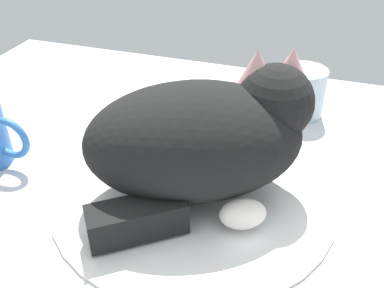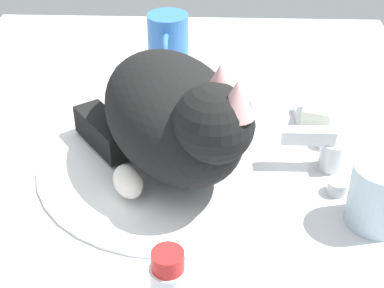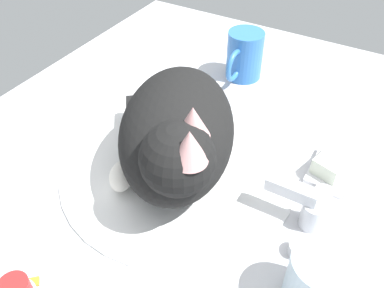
{
  "view_description": "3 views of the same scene",
  "coord_description": "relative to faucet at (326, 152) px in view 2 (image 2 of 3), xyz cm",
  "views": [
    {
      "loc": [
        13.85,
        -43.04,
        38.19
      ],
      "look_at": [
        -0.48,
        0.72,
        7.06
      ],
      "focal_mm": 41.04,
      "sensor_mm": 36.0,
      "label": 1
    },
    {
      "loc": [
        65.89,
        5.16,
        47.64
      ],
      "look_at": [
        2.33,
        2.73,
        5.03
      ],
      "focal_mm": 54.41,
      "sensor_mm": 36.0,
      "label": 2
    },
    {
      "loc": [
        39.43,
        25.26,
        46.89
      ],
      "look_at": [
        1.21,
        3.2,
        7.81
      ],
      "focal_mm": 38.36,
      "sensor_mm": 36.0,
      "label": 3
    }
  ],
  "objects": [
    {
      "name": "coffee_mug",
      "position": [
        -30.49,
        -23.76,
        2.34
      ],
      "size": [
        11.82,
        7.35,
        9.9
      ],
      "color": "#3372C6",
      "rests_on": "ground_plane"
    },
    {
      "name": "soap_dish",
      "position": [
        -11.24,
        0.6,
        -2.01
      ],
      "size": [
        9.0,
        6.4,
        1.2
      ],
      "primitive_type": "cube",
      "color": "white",
      "rests_on": "ground_plane"
    },
    {
      "name": "rinse_cup",
      "position": [
        11.0,
        4.56,
        1.51
      ],
      "size": [
        7.42,
        7.42,
        8.24
      ],
      "color": "silver",
      "rests_on": "ground_plane"
    },
    {
      "name": "soap_bar",
      "position": [
        -11.24,
        0.6,
        -0.1
      ],
      "size": [
        7.43,
        5.92,
        2.61
      ],
      "primitive_type": "cube",
      "rotation": [
        0.0,
        0.0,
        -0.28
      ],
      "color": "silver",
      "rests_on": "soap_dish"
    },
    {
      "name": "faucet",
      "position": [
        0.0,
        0.0,
        0.0
      ],
      "size": [
        13.76,
        9.07,
        6.21
      ],
      "color": "silver",
      "rests_on": "ground_plane"
    },
    {
      "name": "sink_basin",
      "position": [
        0.0,
        -20.91,
        -2.19
      ],
      "size": [
        37.43,
        37.43,
        0.84
      ],
      "primitive_type": "cylinder",
      "color": "white",
      "rests_on": "ground_plane"
    },
    {
      "name": "ground_plane",
      "position": [
        0.0,
        -20.91,
        -4.11
      ],
      "size": [
        110.0,
        82.5,
        3.0
      ],
      "primitive_type": "cube",
      "color": "silver"
    },
    {
      "name": "cat",
      "position": [
        1.28,
        -20.34,
        6.02
      ],
      "size": [
        31.83,
        28.5,
        17.65
      ],
      "color": "black",
      "rests_on": "sink_basin"
    }
  ]
}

